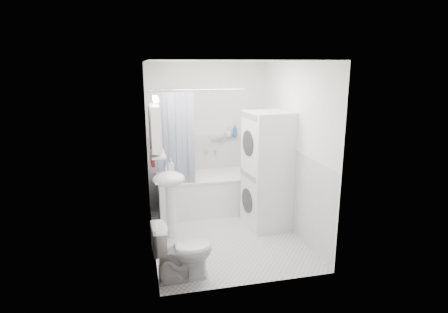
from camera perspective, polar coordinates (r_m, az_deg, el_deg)
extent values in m
plane|color=silver|center=(5.47, 0.11, -11.68)|extent=(2.60, 2.60, 0.00)
plane|color=white|center=(6.31, -2.60, 3.29)|extent=(2.00, 0.00, 2.00)
plane|color=white|center=(3.86, 4.56, -3.65)|extent=(2.00, 0.00, 2.00)
plane|color=white|center=(4.94, -11.25, 0.04)|extent=(0.00, 2.60, 2.60)
plane|color=white|center=(5.38, 10.54, 1.20)|extent=(0.00, 2.60, 2.60)
plane|color=white|center=(4.93, 0.12, 14.35)|extent=(2.60, 2.60, 0.00)
plane|color=white|center=(6.44, -2.53, -1.99)|extent=(1.98, 0.00, 1.98)
plane|color=white|center=(5.12, -10.80, -6.49)|extent=(0.00, 2.58, 2.58)
plane|color=white|center=(5.54, 10.15, -4.87)|extent=(0.00, 2.58, 2.58)
plane|color=brown|center=(4.15, -10.37, -5.46)|extent=(0.00, 2.00, 2.00)
cylinder|color=silver|center=(4.47, -10.21, -4.06)|extent=(0.04, 0.04, 0.04)
cube|color=white|center=(6.17, -2.51, -5.69)|extent=(1.59, 0.74, 0.58)
cube|color=white|center=(6.08, -2.54, -2.96)|extent=(1.61, 0.76, 0.03)
cube|color=silver|center=(6.11, -2.53, -3.99)|extent=(1.41, 0.56, 0.20)
cylinder|color=silver|center=(6.34, -1.35, 0.90)|extent=(0.04, 0.12, 0.04)
cylinder|color=silver|center=(5.51, -2.06, 10.14)|extent=(1.79, 0.02, 0.02)
cube|color=#16214D|center=(5.52, -9.63, 2.09)|extent=(0.10, 0.02, 1.45)
cube|color=#16214D|center=(5.53, -8.70, 2.14)|extent=(0.10, 0.02, 1.45)
cube|color=#16214D|center=(5.53, -7.77, 2.19)|extent=(0.10, 0.02, 1.45)
cube|color=#16214D|center=(5.54, -6.84, 2.24)|extent=(0.10, 0.02, 1.45)
cube|color=#16214D|center=(5.55, -5.92, 2.28)|extent=(0.10, 0.02, 1.45)
cube|color=#16214D|center=(5.56, -5.00, 2.33)|extent=(0.10, 0.02, 1.45)
ellipsoid|color=white|center=(5.12, -8.42, -3.40)|extent=(0.44, 0.37, 0.20)
cylinder|color=white|center=(5.29, -8.02, -8.31)|extent=(0.14, 0.14, 0.75)
cylinder|color=silver|center=(5.22, -8.82, -1.71)|extent=(0.03, 0.03, 0.14)
cylinder|color=silver|center=(5.17, -8.80, -1.19)|extent=(0.02, 0.10, 0.02)
cube|color=white|center=(4.97, -10.45, 4.28)|extent=(0.12, 0.50, 0.60)
cube|color=white|center=(4.98, -9.70, 4.32)|extent=(0.01, 0.47, 0.57)
cube|color=#FFEABF|center=(4.93, -10.40, 8.66)|extent=(0.06, 0.45, 0.06)
cube|color=silver|center=(5.04, -10.05, 0.37)|extent=(0.18, 0.54, 0.02)
cube|color=silver|center=(6.30, -0.90, 2.81)|extent=(0.22, 0.06, 0.02)
cube|color=#5C101A|center=(5.65, -10.99, 2.99)|extent=(0.05, 0.36, 0.85)
cube|color=#5C101A|center=(5.59, -10.87, 6.99)|extent=(0.03, 0.32, 0.08)
cylinder|color=silver|center=(5.59, -11.30, 7.38)|extent=(0.02, 0.04, 0.02)
cube|color=white|center=(5.61, 6.60, -6.35)|extent=(0.67, 0.67, 0.86)
cylinder|color=#2D2D33|center=(5.52, 3.56, -6.72)|extent=(0.06, 0.36, 0.36)
cube|color=gray|center=(5.39, 3.63, -2.88)|extent=(0.07, 0.54, 0.08)
cube|color=white|center=(5.37, 6.85, 2.27)|extent=(0.67, 0.67, 0.86)
cylinder|color=#2D2D33|center=(5.28, 3.70, 2.03)|extent=(0.06, 0.36, 0.36)
cube|color=gray|center=(5.21, 3.78, 6.19)|extent=(0.07, 0.54, 0.08)
imported|color=white|center=(4.33, -6.34, -14.15)|extent=(0.69, 0.41, 0.66)
imported|color=gray|center=(5.26, -8.07, -1.80)|extent=(0.08, 0.17, 0.08)
imported|color=gray|center=(4.89, -9.96, 0.52)|extent=(0.07, 0.18, 0.07)
imported|color=gray|center=(5.14, -10.15, 1.36)|extent=(0.10, 0.09, 0.10)
imported|color=gray|center=(6.32, 0.62, 3.56)|extent=(0.13, 0.17, 0.13)
imported|color=#26619B|center=(6.36, 1.67, 3.37)|extent=(0.08, 0.21, 0.08)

